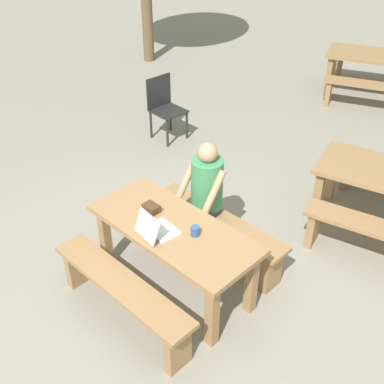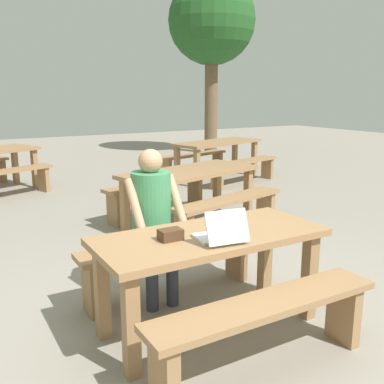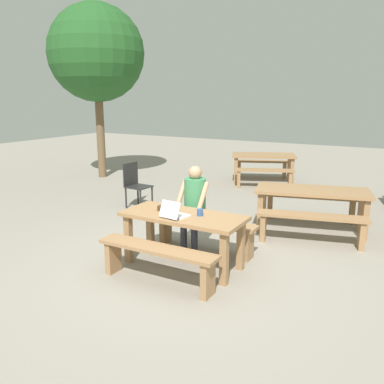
{
  "view_description": "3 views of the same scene",
  "coord_description": "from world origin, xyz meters",
  "px_view_note": "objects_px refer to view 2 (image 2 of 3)",
  "views": [
    {
      "loc": [
        2.48,
        -2.3,
        3.4
      ],
      "look_at": [
        -0.01,
        0.25,
        0.97
      ],
      "focal_mm": 44.74,
      "sensor_mm": 36.0,
      "label": 1
    },
    {
      "loc": [
        -1.6,
        -2.49,
        1.69
      ],
      "look_at": [
        -0.01,
        0.25,
        0.97
      ],
      "focal_mm": 41.17,
      "sensor_mm": 36.0,
      "label": 2
    },
    {
      "loc": [
        2.6,
        -4.41,
        2.25
      ],
      "look_at": [
        -0.01,
        0.25,
        0.97
      ],
      "focal_mm": 37.79,
      "sensor_mm": 36.0,
      "label": 3
    }
  ],
  "objects_px": {
    "coffee_mug": "(233,221)",
    "tree_left": "(212,22)",
    "laptop": "(221,233)",
    "picnic_table_mid": "(218,147)",
    "person_seated": "(153,214)",
    "picnic_table_rear": "(190,179)",
    "picnic_table_front": "(210,250)",
    "small_pouch": "(170,235)"
  },
  "relations": [
    {
      "from": "coffee_mug",
      "to": "tree_left",
      "type": "height_order",
      "value": "tree_left"
    },
    {
      "from": "laptop",
      "to": "picnic_table_mid",
      "type": "height_order",
      "value": "laptop"
    },
    {
      "from": "person_seated",
      "to": "coffee_mug",
      "type": "bearing_deg",
      "value": -53.97
    },
    {
      "from": "picnic_table_mid",
      "to": "picnic_table_rear",
      "type": "relative_size",
      "value": 1.03
    },
    {
      "from": "picnic_table_front",
      "to": "small_pouch",
      "type": "relative_size",
      "value": 10.67
    },
    {
      "from": "laptop",
      "to": "picnic_table_mid",
      "type": "distance_m",
      "value": 5.87
    },
    {
      "from": "picnic_table_front",
      "to": "picnic_table_rear",
      "type": "height_order",
      "value": "picnic_table_rear"
    },
    {
      "from": "person_seated",
      "to": "picnic_table_mid",
      "type": "bearing_deg",
      "value": 51.02
    },
    {
      "from": "picnic_table_front",
      "to": "tree_left",
      "type": "bearing_deg",
      "value": 57.41
    },
    {
      "from": "picnic_table_front",
      "to": "person_seated",
      "type": "bearing_deg",
      "value": 105.76
    },
    {
      "from": "tree_left",
      "to": "picnic_table_mid",
      "type": "bearing_deg",
      "value": -120.63
    },
    {
      "from": "picnic_table_front",
      "to": "person_seated",
      "type": "xyz_separation_m",
      "value": [
        -0.17,
        0.59,
        0.15
      ]
    },
    {
      "from": "small_pouch",
      "to": "person_seated",
      "type": "height_order",
      "value": "person_seated"
    },
    {
      "from": "coffee_mug",
      "to": "tree_left",
      "type": "xyz_separation_m",
      "value": [
        4.98,
        8.08,
        2.77
      ]
    },
    {
      "from": "coffee_mug",
      "to": "picnic_table_rear",
      "type": "relative_size",
      "value": 0.05
    },
    {
      "from": "coffee_mug",
      "to": "person_seated",
      "type": "height_order",
      "value": "person_seated"
    },
    {
      "from": "laptop",
      "to": "picnic_table_rear",
      "type": "relative_size",
      "value": 0.17
    },
    {
      "from": "small_pouch",
      "to": "coffee_mug",
      "type": "distance_m",
      "value": 0.54
    },
    {
      "from": "person_seated",
      "to": "picnic_table_rear",
      "type": "bearing_deg",
      "value": 52.15
    },
    {
      "from": "laptop",
      "to": "picnic_table_mid",
      "type": "xyz_separation_m",
      "value": [
        3.22,
        4.91,
        -0.14
      ]
    },
    {
      "from": "small_pouch",
      "to": "coffee_mug",
      "type": "height_order",
      "value": "coffee_mug"
    },
    {
      "from": "laptop",
      "to": "small_pouch",
      "type": "bearing_deg",
      "value": -26.75
    },
    {
      "from": "coffee_mug",
      "to": "laptop",
      "type": "bearing_deg",
      "value": -138.38
    },
    {
      "from": "picnic_table_front",
      "to": "laptop",
      "type": "bearing_deg",
      "value": -99.89
    },
    {
      "from": "laptop",
      "to": "small_pouch",
      "type": "distance_m",
      "value": 0.34
    },
    {
      "from": "picnic_table_front",
      "to": "tree_left",
      "type": "relative_size",
      "value": 0.34
    },
    {
      "from": "person_seated",
      "to": "small_pouch",
      "type": "bearing_deg",
      "value": -104.08
    },
    {
      "from": "picnic_table_front",
      "to": "picnic_table_rear",
      "type": "xyz_separation_m",
      "value": [
        1.16,
        2.29,
        0.02
      ]
    },
    {
      "from": "picnic_table_front",
      "to": "coffee_mug",
      "type": "height_order",
      "value": "coffee_mug"
    },
    {
      "from": "picnic_table_front",
      "to": "tree_left",
      "type": "xyz_separation_m",
      "value": [
        5.2,
        8.14,
        2.94
      ]
    },
    {
      "from": "picnic_table_rear",
      "to": "tree_left",
      "type": "relative_size",
      "value": 0.41
    },
    {
      "from": "laptop",
      "to": "coffee_mug",
      "type": "distance_m",
      "value": 0.34
    },
    {
      "from": "small_pouch",
      "to": "coffee_mug",
      "type": "bearing_deg",
      "value": 3.88
    },
    {
      "from": "coffee_mug",
      "to": "person_seated",
      "type": "xyz_separation_m",
      "value": [
        -0.39,
        0.54,
        -0.02
      ]
    },
    {
      "from": "small_pouch",
      "to": "coffee_mug",
      "type": "relative_size",
      "value": 1.71
    },
    {
      "from": "tree_left",
      "to": "laptop",
      "type": "bearing_deg",
      "value": -122.19
    },
    {
      "from": "laptop",
      "to": "tree_left",
      "type": "relative_size",
      "value": 0.07
    },
    {
      "from": "person_seated",
      "to": "tree_left",
      "type": "distance_m",
      "value": 9.67
    },
    {
      "from": "person_seated",
      "to": "picnic_table_front",
      "type": "bearing_deg",
      "value": -74.24
    },
    {
      "from": "picnic_table_mid",
      "to": "laptop",
      "type": "bearing_deg",
      "value": -138.55
    },
    {
      "from": "picnic_table_mid",
      "to": "tree_left",
      "type": "relative_size",
      "value": 0.43
    },
    {
      "from": "small_pouch",
      "to": "picnic_table_mid",
      "type": "xyz_separation_m",
      "value": [
        3.5,
        4.72,
        -0.12
      ]
    }
  ]
}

